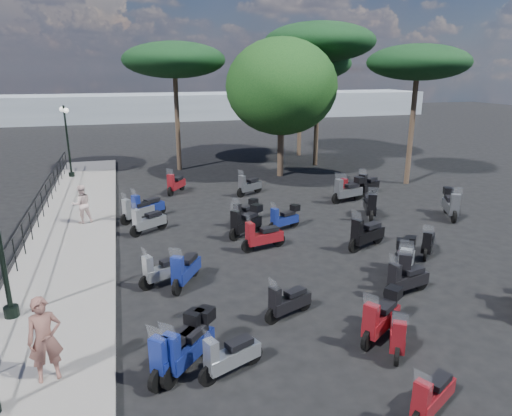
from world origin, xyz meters
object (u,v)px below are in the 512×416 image
object	(u,v)px
scooter_32	(189,346)
pine_1	(320,42)
scooter_0	(230,356)
scooter_8	(288,302)
pine_2	(174,60)
pine_3	(418,63)
scooter_13	(406,280)
scooter_17	(249,186)
scooter_27	(428,243)
scooter_10	(246,222)
scooter_21	(370,206)
scooter_2	(185,270)
broadleaf_tree	(282,87)
scooter_9	(284,219)
scooter_29	(368,186)
scooter_6	(432,397)
scooter_20	(366,234)
scooter_23	(348,190)
scooter_12	(398,334)
scooter_1	(178,349)
scooter_7	(381,317)
scooter_28	(451,205)
pine_0	(301,64)
scooter_15	(263,237)
lamp_post_2	(67,137)
scooter_22	(349,188)
scooter_16	(245,213)
pedestrian_far	(82,204)
woman	(45,339)
scooter_5	(137,211)
scooter_19	(403,266)
scooter_14	(407,260)
scooter_4	(147,207)
scooter_11	(176,184)
scooter_3	(163,271)

from	to	relation	value
scooter_32	pine_1	distance (m)	22.61
scooter_0	scooter_8	bearing A→B (deg)	-69.25
pine_2	pine_3	world-z (taller)	pine_2
scooter_13	scooter_32	world-z (taller)	scooter_32
scooter_17	scooter_32	bearing A→B (deg)	128.21
scooter_27	scooter_32	bearing A→B (deg)	66.33
scooter_10	scooter_21	xyz separation A→B (m)	(5.46, 0.60, -0.02)
scooter_2	broadleaf_tree	xyz separation A→B (m)	(7.23, 12.50, 4.50)
scooter_9	scooter_2	bearing A→B (deg)	109.33
scooter_21	scooter_29	distance (m)	3.58
scooter_6	scooter_20	distance (m)	7.98
scooter_23	pine_3	size ratio (longest dim) A/B	0.25
scooter_13	scooter_12	bearing A→B (deg)	129.85
scooter_1	scooter_10	bearing A→B (deg)	-71.90
scooter_9	pine_1	bearing A→B (deg)	-49.97
scooter_27	scooter_0	bearing A→B (deg)	70.95
scooter_21	scooter_9	bearing A→B (deg)	29.34
scooter_7	scooter_28	xyz separation A→B (m)	(7.49, 7.02, 0.05)
pine_0	pine_3	size ratio (longest dim) A/B	1.05
scooter_8	scooter_9	xyz separation A→B (m)	(2.12, 6.12, 0.04)
scooter_15	scooter_32	world-z (taller)	scooter_32
scooter_8	scooter_20	size ratio (longest dim) A/B	0.83
lamp_post_2	scooter_9	bearing A→B (deg)	-71.61
scooter_12	scooter_22	world-z (taller)	scooter_22
scooter_15	pine_3	world-z (taller)	pine_3
scooter_16	pedestrian_far	bearing A→B (deg)	39.89
scooter_1	scooter_21	bearing A→B (deg)	-95.22
scooter_2	pine_2	world-z (taller)	pine_2
scooter_27	pine_1	size ratio (longest dim) A/B	0.14
scooter_0	scooter_21	size ratio (longest dim) A/B	0.84
woman	pine_0	size ratio (longest dim) A/B	0.23
scooter_16	scooter_27	xyz separation A→B (m)	(4.94, -4.81, -0.04)
scooter_22	scooter_32	world-z (taller)	scooter_32
scooter_5	scooter_21	distance (m)	9.49
scooter_13	scooter_19	distance (m)	0.72
scooter_5	scooter_23	bearing A→B (deg)	-121.12
scooter_21	scooter_23	world-z (taller)	scooter_21
scooter_10	scooter_14	world-z (taller)	scooter_10
scooter_4	scooter_7	world-z (taller)	scooter_4
scooter_7	scooter_8	size ratio (longest dim) A/B	1.04
pine_1	scooter_11	bearing A→B (deg)	-154.30
scooter_2	scooter_6	xyz separation A→B (m)	(3.43, -6.34, -0.07)
scooter_3	scooter_21	size ratio (longest dim) A/B	0.86
scooter_4	pine_0	size ratio (longest dim) A/B	0.21
scooter_9	scooter_6	bearing A→B (deg)	153.90
scooter_9	scooter_32	xyz separation A→B (m)	(-4.76, -7.45, 0.08)
scooter_2	scooter_28	size ratio (longest dim) A/B	0.89
scooter_13	scooter_22	xyz separation A→B (m)	(3.22, 9.42, -0.01)
scooter_6	scooter_15	size ratio (longest dim) A/B	0.81
scooter_23	broadleaf_tree	distance (m)	7.60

